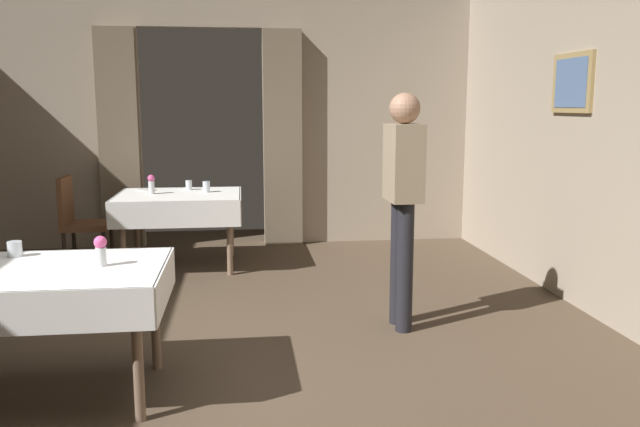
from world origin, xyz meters
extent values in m
plane|color=#4C3D2D|center=(0.00, 0.00, 0.00)|extent=(10.08, 10.08, 0.00)
cube|color=#997F4C|center=(3.12, 1.60, 1.81)|extent=(0.03, 0.62, 0.48)
cube|color=slate|center=(3.11, 1.60, 1.81)|extent=(0.01, 0.51, 0.40)
cube|color=gray|center=(-1.95, 4.20, 1.50)|extent=(2.50, 0.12, 3.00)
cube|color=gray|center=(1.95, 4.20, 1.50)|extent=(2.50, 0.12, 3.00)
cube|color=gray|center=(0.00, 4.20, 2.75)|extent=(1.40, 0.12, 0.50)
cube|color=#70604C|center=(-0.92, 4.06, 1.24)|extent=(0.44, 0.14, 2.48)
cube|color=#70604C|center=(0.92, 4.06, 1.24)|extent=(0.44, 0.14, 2.48)
cylinder|color=#7A604C|center=(-0.11, -0.21, 0.35)|extent=(0.06, 0.06, 0.71)
cylinder|color=#7A604C|center=(-0.11, 0.47, 0.35)|extent=(0.06, 0.06, 0.71)
cube|color=#7A604C|center=(-0.64, 0.13, 0.72)|extent=(1.23, 0.84, 0.03)
cube|color=white|center=(-0.64, 0.13, 0.74)|extent=(1.29, 0.90, 0.01)
cube|color=white|center=(-0.64, -0.32, 0.64)|extent=(1.29, 0.02, 0.22)
cube|color=white|center=(-0.64, 0.58, 0.64)|extent=(1.29, 0.02, 0.22)
cube|color=white|center=(0.00, 0.13, 0.64)|extent=(0.02, 0.90, 0.22)
cylinder|color=#7A604C|center=(-0.69, 2.71, 0.35)|extent=(0.06, 0.06, 0.71)
cylinder|color=#7A604C|center=(0.31, 2.71, 0.35)|extent=(0.06, 0.06, 0.71)
cylinder|color=#7A604C|center=(-0.69, 3.53, 0.35)|extent=(0.06, 0.06, 0.71)
cylinder|color=#7A604C|center=(0.31, 3.53, 0.35)|extent=(0.06, 0.06, 0.71)
cube|color=#7A604C|center=(-0.19, 3.12, 0.72)|extent=(1.16, 0.97, 0.03)
cube|color=white|center=(-0.19, 3.12, 0.74)|extent=(1.22, 1.03, 0.01)
cube|color=white|center=(-0.19, 2.60, 0.62)|extent=(1.22, 0.02, 0.25)
cube|color=white|center=(-0.19, 3.64, 0.62)|extent=(1.22, 0.02, 0.25)
cube|color=white|center=(-0.80, 3.12, 0.62)|extent=(0.02, 1.03, 0.25)
cube|color=white|center=(0.42, 3.12, 0.62)|extent=(0.02, 1.03, 0.25)
cylinder|color=black|center=(-0.92, 3.36, 0.21)|extent=(0.04, 0.04, 0.42)
cylinder|color=black|center=(-0.92, 2.98, 0.21)|extent=(0.04, 0.04, 0.42)
cylinder|color=black|center=(-1.30, 3.36, 0.21)|extent=(0.04, 0.04, 0.42)
cylinder|color=black|center=(-1.30, 2.98, 0.21)|extent=(0.04, 0.04, 0.42)
cube|color=brown|center=(-1.11, 3.17, 0.43)|extent=(0.44, 0.44, 0.06)
cube|color=brown|center=(-1.31, 3.17, 0.69)|extent=(0.05, 0.42, 0.48)
cylinder|color=silver|center=(-0.34, 0.15, 0.80)|extent=(0.06, 0.06, 0.11)
sphere|color=#D84C8C|center=(-0.34, 0.15, 0.89)|extent=(0.07, 0.07, 0.07)
cylinder|color=silver|center=(-0.90, 0.44, 0.80)|extent=(0.08, 0.08, 0.09)
cylinder|color=silver|center=(-0.46, 3.14, 0.81)|extent=(0.06, 0.06, 0.13)
sphere|color=#D84C8C|center=(-0.46, 3.14, 0.91)|extent=(0.07, 0.07, 0.07)
cylinder|color=silver|center=(0.08, 3.21, 0.81)|extent=(0.07, 0.07, 0.11)
cylinder|color=silver|center=(-0.12, 3.42, 0.80)|extent=(0.07, 0.07, 0.10)
cylinder|color=white|center=(-0.56, 3.44, 0.76)|extent=(0.19, 0.19, 0.01)
cylinder|color=black|center=(1.59, 1.14, 0.47)|extent=(0.12, 0.12, 0.95)
cylinder|color=black|center=(1.59, 0.96, 0.47)|extent=(0.12, 0.12, 0.95)
cube|color=gray|center=(1.59, 1.05, 1.23)|extent=(0.23, 0.37, 0.55)
sphere|color=#9E755B|center=(1.59, 1.05, 1.61)|extent=(0.22, 0.22, 0.22)
camera|label=1|loc=(0.44, -3.47, 1.63)|focal=36.34mm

